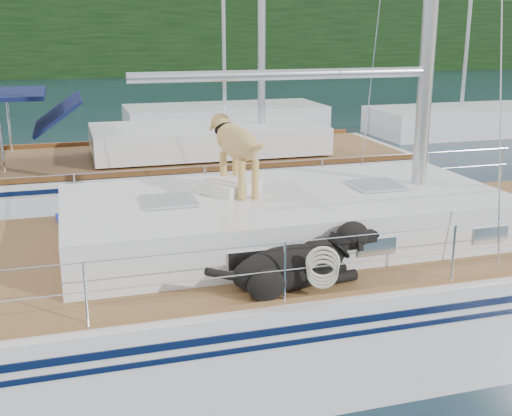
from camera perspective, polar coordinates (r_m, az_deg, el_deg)
name	(u,v)px	position (r m, az deg, el deg)	size (l,w,h in m)	color
ground	(222,339)	(8.13, -3.04, -11.57)	(120.00, 120.00, 0.00)	black
tree_line	(81,37)	(52.06, -15.25, 14.48)	(90.00, 3.00, 6.00)	black
shore_bank	(83,68)	(53.34, -15.11, 11.92)	(92.00, 1.00, 1.20)	#595147
main_sailboat	(229,288)	(7.85, -2.43, -7.11)	(12.00, 3.85, 14.01)	white
neighbor_sailboat	(158,179)	(13.72, -8.72, 2.53)	(11.00, 3.50, 13.30)	white
bg_boat_center	(225,119)	(23.94, -2.79, 7.91)	(7.20, 3.00, 11.65)	white
bg_boat_east	(460,121)	(24.46, 17.69, 7.38)	(6.40, 3.00, 11.65)	white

